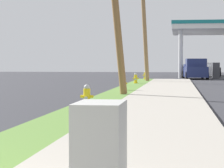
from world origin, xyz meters
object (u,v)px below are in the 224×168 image
Objects in this scene: fire_hydrant_fifth at (145,76)px; car_white_by_far_pump at (211,70)px; fire_hydrant_third at (123,84)px; truck_navy_at_forecourt at (195,70)px; utility_pole_background at (144,25)px; utility_cabinet at (100,153)px; car_black_by_near_pump at (212,70)px; fire_hydrant_second at (87,97)px; fire_hydrant_fourth at (136,79)px.

car_white_by_far_pump reaches higher than fire_hydrant_fifth.
fire_hydrant_third is 22.79m from truck_navy_at_forecourt.
utility_pole_background is 8.74× the size of utility_cabinet.
car_white_by_far_pump is at bearing -93.90° from car_black_by_near_pump.
fire_hydrant_second is at bearing -97.88° from truck_navy_at_forecourt.
utility_pole_background is 1.89× the size of car_white_by_far_pump.
fire_hydrant_third is 0.16× the size of car_white_by_far_pump.
truck_navy_at_forecourt is (4.51, 32.56, 0.47)m from fire_hydrant_second.
fire_hydrant_third is (0.02, 10.21, 0.00)m from fire_hydrant_second.
car_black_by_near_pump is (7.04, 47.12, 0.28)m from fire_hydrant_second.
fire_hydrant_second is 0.16× the size of car_black_by_near_pump.
utility_pole_background is 24.65m from car_black_by_near_pump.
car_white_by_far_pump is (-0.48, -7.00, 0.00)m from car_black_by_near_pump.
car_black_by_near_pump is at bearing 81.50° from fire_hydrant_second.
fire_hydrant_fourth is at bearing 90.24° from fire_hydrant_second.
fire_hydrant_second is 0.16× the size of car_white_by_far_pump.
fire_hydrant_fifth is (-0.00, 27.64, 0.00)m from fire_hydrant_second.
truck_navy_at_forecourt is (-2.06, -7.56, 0.19)m from car_white_by_far_pump.
utility_cabinet reaches higher than fire_hydrant_third.
fire_hydrant_third is at bearing -90.70° from utility_pole_background.
fire_hydrant_fourth is 0.16× the size of car_black_by_near_pump.
fire_hydrant_third is at bearing -89.92° from fire_hydrant_fifth.
fire_hydrant_second is at bearing -98.50° from car_black_by_near_pump.
fire_hydrant_third is at bearing -101.35° from truck_navy_at_forecourt.
utility_cabinet is at bearing -93.23° from truck_navy_at_forecourt.
fire_hydrant_second and fire_hydrant_fifth have the same top height.
car_white_by_far_pump is 0.84× the size of truck_navy_at_forecourt.
car_black_by_near_pump is (6.85, 23.36, -3.86)m from utility_pole_background.
fire_hydrant_second is 24.12m from utility_pole_background.
fire_hydrant_fifth is at bearing -132.50° from truck_navy_at_forecourt.
utility_pole_background reaches higher than fire_hydrant_third.
car_black_by_near_pump reaches higher than utility_cabinet.
utility_pole_background is 17.98m from car_white_by_far_pump.
utility_cabinet is at bearing -86.84° from fire_hydrant_fifth.
fire_hydrant_fourth is 0.74× the size of utility_cabinet.
car_black_by_near_pump is 7.02m from car_white_by_far_pump.
car_white_by_far_pump reaches higher than utility_cabinet.
utility_cabinet is (2.07, -20.48, 0.14)m from fire_hydrant_third.
truck_navy_at_forecourt is at bearing 86.77° from utility_cabinet.
fire_hydrant_third is at bearing -89.34° from fire_hydrant_fourth.
truck_navy_at_forecourt is (4.32, 8.80, -3.67)m from utility_pole_background.
utility_pole_background reaches higher than fire_hydrant_fourth.
fire_hydrant_fourth is 0.09× the size of utility_pole_background.
utility_cabinet is at bearing -94.93° from car_black_by_near_pump.
utility_pole_background is at bearing -106.35° from car_black_by_near_pump.
utility_pole_background reaches higher than fire_hydrant_fifth.
fire_hydrant_second is at bearing -90.45° from utility_pole_background.
fire_hydrant_third is at bearing 89.88° from fire_hydrant_second.
fire_hydrant_fourth is at bearing -107.35° from car_white_by_far_pump.
utility_pole_background is at bearing -87.18° from fire_hydrant_fifth.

